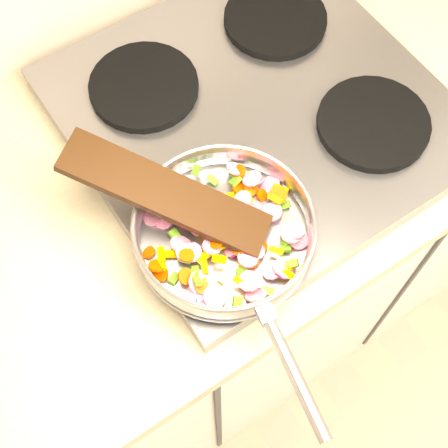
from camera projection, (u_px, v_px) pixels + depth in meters
cooktop at (256, 114)px, 1.08m from camera, size 0.60×0.60×0.04m
grate_fl at (235, 205)px, 0.97m from camera, size 0.19×0.19×0.02m
grate_fr at (373, 123)px, 1.04m from camera, size 0.19×0.19×0.02m
grate_bl at (144, 86)px, 1.08m from camera, size 0.19×0.19×0.02m
grate_br at (275, 19)px, 1.14m from camera, size 0.19×0.19×0.02m
saute_pan at (225, 231)px, 0.91m from camera, size 0.30×0.47×0.06m
vegetable_heap at (227, 234)px, 0.92m from camera, size 0.25×0.25×0.05m
wooden_spatula at (166, 194)px, 0.90m from camera, size 0.24×0.29×0.09m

